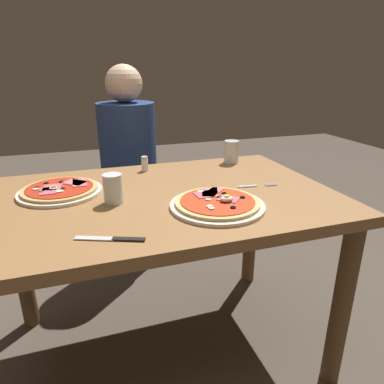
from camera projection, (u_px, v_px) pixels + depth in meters
The scene contains 10 objects.
ground_plane at pixel (167, 347), 1.52m from camera, with size 8.00×8.00×0.00m, color #4C4238.
dining_table at pixel (162, 221), 1.31m from camera, with size 1.27×0.83×0.73m.
pizza_foreground at pixel (217, 204), 1.15m from camera, with size 0.32×0.32×0.05m.
pizza_across_left at pixel (60, 190), 1.28m from camera, with size 0.30×0.30×0.03m.
water_glass_near at pixel (231, 153), 1.67m from camera, with size 0.07×0.07×0.11m.
water_glass_far at pixel (113, 191), 1.18m from camera, with size 0.07×0.07×0.10m.
fork at pixel (254, 186), 1.35m from camera, with size 0.16×0.04×0.00m.
knife at pixel (115, 239), 0.94m from camera, with size 0.19×0.09×0.01m.
salt_shaker at pixel (144, 164), 1.54m from camera, with size 0.03×0.03×0.07m.
diner_person at pixel (130, 176), 2.03m from camera, with size 0.32×0.32×1.18m.
Camera 1 is at (-0.27, -1.16, 1.17)m, focal length 32.22 mm.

